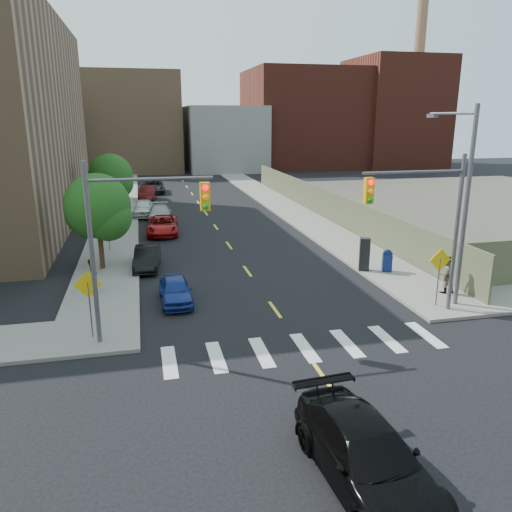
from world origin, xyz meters
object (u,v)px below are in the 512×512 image
parked_car_maroon (148,194)px  parked_car_grey (153,187)px  parked_car_blue (175,290)px  mailbox (387,261)px  parked_car_black (147,258)px  payphone (364,254)px  parked_car_silver (160,213)px  pedestrian_west (93,276)px  parked_car_red (163,225)px  pedestrian_east (446,275)px  black_sedan (366,455)px  parked_car_white (143,208)px

parked_car_maroon → parked_car_grey: size_ratio=0.89×
parked_car_blue → mailbox: mailbox is taller
parked_car_black → payphone: payphone is taller
parked_car_maroon → parked_car_grey: parked_car_maroon is taller
parked_car_silver → parked_car_maroon: 10.81m
parked_car_black → pedestrian_west: size_ratio=2.24×
parked_car_blue → mailbox: size_ratio=2.88×
parked_car_blue → parked_car_red: (0.13, 14.53, 0.06)m
pedestrian_west → parked_car_blue: bearing=-123.8°
parked_car_blue → parked_car_maroon: 30.16m
parked_car_black → pedestrian_west: pedestrian_west is taller
pedestrian_east → black_sedan: bearing=50.7°
parked_car_blue → payphone: (10.63, 2.30, 0.46)m
parked_car_maroon → black_sedan: parked_car_maroon is taller
parked_car_blue → parked_car_maroon: bearing=90.3°
parked_car_silver → payphone: bearing=-56.9°
parked_car_maroon → pedestrian_west: pedestrian_west is taller
parked_car_blue → parked_car_white: bearing=92.2°
parked_car_white → payphone: 22.92m
parked_car_blue → parked_car_black: parked_car_black is taller
parked_car_white → parked_car_grey: parked_car_white is taller
parked_car_silver → mailbox: size_ratio=3.70×
parked_car_silver → pedestrian_west: (-3.93, -17.58, 0.35)m
parked_car_white → black_sedan: (4.70, -35.10, 0.03)m
pedestrian_west → pedestrian_east: size_ratio=0.95×
parked_car_black → parked_car_grey: parked_car_grey is taller
parked_car_silver → payphone: 20.04m
pedestrian_west → pedestrian_east: 17.15m
pedestrian_west → parked_car_white: bearing=-16.1°
parked_car_blue → parked_car_white: (-1.17, 21.95, 0.11)m
payphone → pedestrian_east: payphone is taller
payphone → mailbox: bearing=-3.0°
parked_car_black → mailbox: 13.58m
mailbox → payphone: payphone is taller
parked_car_blue → parked_car_black: (-1.17, 5.86, 0.03)m
parked_car_red → parked_car_white: size_ratio=1.14×
parked_car_red → parked_car_silver: (0.00, 4.84, -0.01)m
parked_car_blue → black_sedan: size_ratio=0.69×
parked_car_black → parked_car_red: size_ratio=0.80×
parked_car_maroon → black_sedan: (4.14, -43.30, -0.00)m
parked_car_white → payphone: bearing=-53.8°
parked_car_silver → pedestrian_west: bearing=-101.1°
parked_car_silver → parked_car_grey: size_ratio=0.89×
parked_car_blue → pedestrian_east: 13.08m
parked_car_black → black_sedan: black_sedan is taller
parked_car_silver → parked_car_maroon: bearing=95.4°
parked_car_red → parked_car_maroon: 15.64m
parked_car_red → parked_car_maroon: parked_car_maroon is taller
parked_car_maroon → payphone: 30.03m
black_sedan → mailbox: 17.11m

